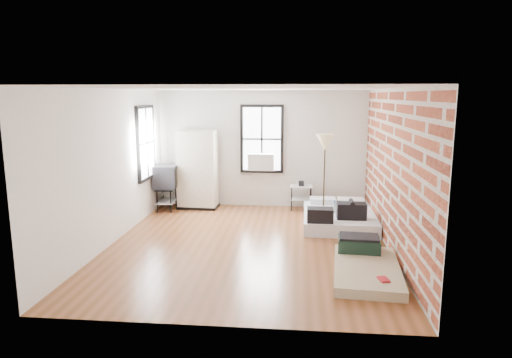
# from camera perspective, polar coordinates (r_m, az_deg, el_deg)

# --- Properties ---
(ground) EXTENTS (6.00, 6.00, 0.00)m
(ground) POSITION_cam_1_polar(r_m,az_deg,el_deg) (8.40, -0.97, -8.20)
(ground) COLOR brown
(ground) RESTS_ON ground
(room_shell) EXTENTS (5.02, 6.02, 2.80)m
(room_shell) POSITION_cam_1_polar(r_m,az_deg,el_deg) (8.36, 0.85, 3.92)
(room_shell) COLOR silver
(room_shell) RESTS_ON ground
(mattress_main) EXTENTS (1.49, 2.00, 0.64)m
(mattress_main) POSITION_cam_1_polar(r_m,az_deg,el_deg) (9.76, 10.28, -4.64)
(mattress_main) COLOR white
(mattress_main) RESTS_ON ground
(mattress_bare) EXTENTS (1.12, 1.91, 0.40)m
(mattress_bare) POSITION_cam_1_polar(r_m,az_deg,el_deg) (7.39, 13.44, -10.20)
(mattress_bare) COLOR tan
(mattress_bare) RESTS_ON ground
(wardrobe) EXTENTS (0.96, 0.58, 1.87)m
(wardrobe) POSITION_cam_1_polar(r_m,az_deg,el_deg) (10.98, -7.31, 1.16)
(wardrobe) COLOR black
(wardrobe) RESTS_ON ground
(side_table) EXTENTS (0.52, 0.42, 0.68)m
(side_table) POSITION_cam_1_polar(r_m,az_deg,el_deg) (10.86, 5.67, -1.43)
(side_table) COLOR black
(side_table) RESTS_ON ground
(floor_lamp) EXTENTS (0.40, 0.40, 1.85)m
(floor_lamp) POSITION_cam_1_polar(r_m,az_deg,el_deg) (10.03, 8.62, 4.09)
(floor_lamp) COLOR #2E220F
(floor_lamp) RESTS_ON ground
(tv_stand) EXTENTS (0.58, 0.79, 1.07)m
(tv_stand) POSITION_cam_1_polar(r_m,az_deg,el_deg) (10.94, -11.15, 0.14)
(tv_stand) COLOR black
(tv_stand) RESTS_ON ground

